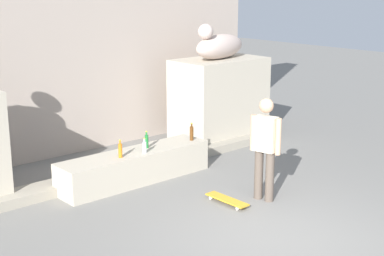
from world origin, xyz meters
TOP-DOWN VIEW (x-y plane):
  - ground_plane at (0.00, 0.00)m, footprint 40.00×40.00m
  - facade_wall at (0.00, 5.82)m, footprint 9.55×0.60m
  - pedestal_right at (3.04, 4.36)m, footprint 2.00×1.19m
  - statue_reclining_right at (3.01, 4.36)m, footprint 1.69×0.92m
  - ledge_block at (0.00, 3.32)m, footprint 2.86×0.67m
  - skater at (1.04, 1.24)m, footprint 0.28×0.53m
  - skateboard at (0.47, 1.50)m, footprint 0.20×0.80m
  - bottle_brown at (1.23, 3.22)m, footprint 0.07×0.07m
  - bottle_green at (0.30, 3.37)m, footprint 0.06×0.06m
  - bottle_orange at (-0.38, 3.21)m, footprint 0.07×0.07m
  - bottle_clear at (0.09, 3.15)m, footprint 0.07×0.07m
  - stair_step at (0.00, 3.75)m, footprint 8.09×0.50m

SIDE VIEW (x-z plane):
  - ground_plane at x=0.00m, z-range 0.00..0.00m
  - skateboard at x=0.47m, z-range 0.02..0.10m
  - stair_step at x=0.00m, z-range 0.00..0.16m
  - ledge_block at x=0.00m, z-range 0.00..0.54m
  - bottle_clear at x=0.09m, z-range 0.52..0.78m
  - bottle_green at x=0.30m, z-range 0.52..0.82m
  - bottle_orange at x=-0.38m, z-range 0.52..0.83m
  - bottle_brown at x=1.23m, z-range 0.52..0.85m
  - pedestal_right at x=3.04m, z-range 0.00..1.79m
  - skater at x=1.04m, z-range 0.09..1.76m
  - statue_reclining_right at x=3.01m, z-range 1.69..2.47m
  - facade_wall at x=0.00m, z-range 0.00..5.60m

